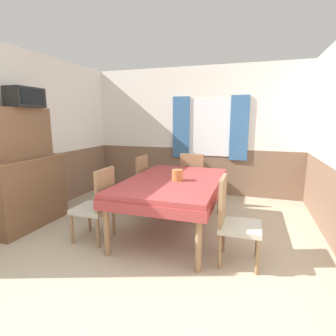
{
  "coord_description": "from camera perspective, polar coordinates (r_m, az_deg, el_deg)",
  "views": [
    {
      "loc": [
        1.17,
        -1.57,
        1.57
      ],
      "look_at": [
        0.08,
        1.79,
        0.9
      ],
      "focal_mm": 28.0,
      "sensor_mm": 36.0,
      "label": 1
    }
  ],
  "objects": [
    {
      "name": "chair_right_near",
      "position": [
        2.99,
        14.04,
        -10.65
      ],
      "size": [
        0.44,
        0.44,
        0.96
      ],
      "rotation": [
        0.0,
        0.0,
        4.71
      ],
      "color": "#93704C",
      "rests_on": "ground_plane"
    },
    {
      "name": "tv",
      "position": [
        4.28,
        -28.67,
        13.33
      ],
      "size": [
        0.29,
        0.49,
        0.27
      ],
      "color": "black",
      "rests_on": "sideboard"
    },
    {
      "name": "chair_left_near",
      "position": [
        3.51,
        -15.13,
        -7.42
      ],
      "size": [
        0.44,
        0.44,
        0.96
      ],
      "rotation": [
        0.0,
        0.0,
        1.57
      ],
      "color": "#93704C",
      "rests_on": "ground_plane"
    },
    {
      "name": "chair_left_far",
      "position": [
        4.49,
        -7.06,
        -3.15
      ],
      "size": [
        0.44,
        0.44,
        0.96
      ],
      "rotation": [
        0.0,
        0.0,
        1.57
      ],
      "color": "#93704C",
      "rests_on": "ground_plane"
    },
    {
      "name": "wall_back",
      "position": [
        5.53,
        5.95,
        7.94
      ],
      "size": [
        4.72,
        0.09,
        2.6
      ],
      "color": "white",
      "rests_on": "ground_plane"
    },
    {
      "name": "chair_head_window",
      "position": [
        4.81,
        5.44,
        -2.19
      ],
      "size": [
        0.44,
        0.44,
        0.96
      ],
      "color": "#93704C",
      "rests_on": "ground_plane"
    },
    {
      "name": "sideboard",
      "position": [
        4.31,
        -28.73,
        -1.82
      ],
      "size": [
        0.46,
        1.16,
        1.72
      ],
      "color": "brown",
      "rests_on": "ground_plane"
    },
    {
      "name": "vase",
      "position": [
        3.5,
        2.05,
        -1.56
      ],
      "size": [
        0.15,
        0.15,
        0.15
      ],
      "color": "#B26B38",
      "rests_on": "dining_table"
    },
    {
      "name": "dining_table",
      "position": [
        3.63,
        1.27,
        -3.96
      ],
      "size": [
        1.26,
        1.98,
        0.75
      ],
      "color": "#9E3838",
      "rests_on": "ground_plane"
    },
    {
      "name": "wall_left",
      "position": [
        4.84,
        -26.19,
        6.45
      ],
      "size": [
        0.05,
        4.22,
        2.6
      ],
      "color": "white",
      "rests_on": "ground_plane"
    },
    {
      "name": "ground_plane",
      "position": [
        2.51,
        -16.69,
        -28.49
      ],
      "size": [
        16.0,
        16.0,
        0.0
      ],
      "primitive_type": "plane",
      "color": "tan"
    }
  ]
}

